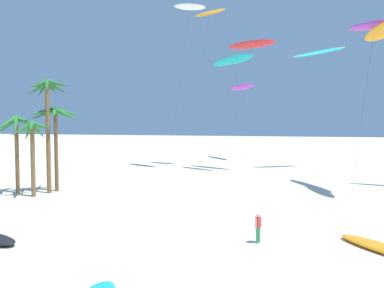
{
  "coord_description": "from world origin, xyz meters",
  "views": [
    {
      "loc": [
        8.65,
        -3.05,
        6.72
      ],
      "look_at": [
        3.68,
        20.68,
        5.18
      ],
      "focal_mm": 38.42,
      "sensor_mm": 36.0,
      "label": 1
    }
  ],
  "objects_px": {
    "flying_kite_4": "(189,7)",
    "flying_kite_7": "(232,60)",
    "palm_tree_2": "(17,127)",
    "flying_kite_1": "(242,87)",
    "flying_kite_5": "(210,13)",
    "flying_kite_9": "(251,45)",
    "grounded_kite_1": "(383,248)",
    "person_near_right": "(258,226)",
    "palm_tree_4": "(48,99)",
    "flying_kite_8": "(319,52)",
    "flying_kite_10": "(374,25)",
    "palm_tree_3": "(55,119)",
    "palm_tree_1": "(32,135)"
  },
  "relations": [
    {
      "from": "person_near_right",
      "to": "palm_tree_4",
      "type": "bearing_deg",
      "value": 149.76
    },
    {
      "from": "palm_tree_2",
      "to": "flying_kite_1",
      "type": "xyz_separation_m",
      "value": [
        16.99,
        34.09,
        5.78
      ]
    },
    {
      "from": "palm_tree_1",
      "to": "palm_tree_3",
      "type": "height_order",
      "value": "palm_tree_3"
    },
    {
      "from": "palm_tree_3",
      "to": "flying_kite_1",
      "type": "bearing_deg",
      "value": 66.64
    },
    {
      "from": "flying_kite_9",
      "to": "grounded_kite_1",
      "type": "height_order",
      "value": "flying_kite_9"
    },
    {
      "from": "palm_tree_3",
      "to": "flying_kite_4",
      "type": "distance_m",
      "value": 25.3
    },
    {
      "from": "palm_tree_2",
      "to": "flying_kite_5",
      "type": "bearing_deg",
      "value": 60.56
    },
    {
      "from": "flying_kite_5",
      "to": "grounded_kite_1",
      "type": "height_order",
      "value": "flying_kite_5"
    },
    {
      "from": "flying_kite_5",
      "to": "flying_kite_10",
      "type": "distance_m",
      "value": 24.57
    },
    {
      "from": "flying_kite_1",
      "to": "flying_kite_5",
      "type": "distance_m",
      "value": 14.39
    },
    {
      "from": "flying_kite_1",
      "to": "flying_kite_10",
      "type": "bearing_deg",
      "value": -61.57
    },
    {
      "from": "palm_tree_2",
      "to": "grounded_kite_1",
      "type": "bearing_deg",
      "value": -20.91
    },
    {
      "from": "flying_kite_7",
      "to": "flying_kite_10",
      "type": "height_order",
      "value": "flying_kite_10"
    },
    {
      "from": "flying_kite_5",
      "to": "person_near_right",
      "type": "relative_size",
      "value": 13.23
    },
    {
      "from": "palm_tree_3",
      "to": "flying_kite_10",
      "type": "distance_m",
      "value": 30.23
    },
    {
      "from": "flying_kite_1",
      "to": "flying_kite_4",
      "type": "xyz_separation_m",
      "value": [
        -5.71,
        -13.67,
        9.43
      ]
    },
    {
      "from": "flying_kite_7",
      "to": "flying_kite_9",
      "type": "distance_m",
      "value": 3.36
    },
    {
      "from": "flying_kite_5",
      "to": "person_near_right",
      "type": "height_order",
      "value": "flying_kite_5"
    },
    {
      "from": "palm_tree_4",
      "to": "grounded_kite_1",
      "type": "relative_size",
      "value": 2.08
    },
    {
      "from": "palm_tree_1",
      "to": "flying_kite_5",
      "type": "relative_size",
      "value": 0.3
    },
    {
      "from": "flying_kite_8",
      "to": "flying_kite_10",
      "type": "distance_m",
      "value": 15.86
    },
    {
      "from": "palm_tree_4",
      "to": "flying_kite_9",
      "type": "relative_size",
      "value": 0.62
    },
    {
      "from": "palm_tree_2",
      "to": "flying_kite_8",
      "type": "height_order",
      "value": "flying_kite_8"
    },
    {
      "from": "palm_tree_2",
      "to": "flying_kite_8",
      "type": "xyz_separation_m",
      "value": [
        27.86,
        23.38,
        9.32
      ]
    },
    {
      "from": "flying_kite_4",
      "to": "grounded_kite_1",
      "type": "xyz_separation_m",
      "value": [
        16.72,
        -31.11,
        -20.94
      ]
    },
    {
      "from": "flying_kite_5",
      "to": "flying_kite_7",
      "type": "relative_size",
      "value": 1.48
    },
    {
      "from": "flying_kite_7",
      "to": "flying_kite_8",
      "type": "relative_size",
      "value": 0.9
    },
    {
      "from": "flying_kite_9",
      "to": "flying_kite_5",
      "type": "bearing_deg",
      "value": 150.59
    },
    {
      "from": "flying_kite_1",
      "to": "flying_kite_9",
      "type": "distance_m",
      "value": 14.49
    },
    {
      "from": "flying_kite_7",
      "to": "grounded_kite_1",
      "type": "xyz_separation_m",
      "value": [
        10.92,
        -29.74,
        -13.74
      ]
    },
    {
      "from": "palm_tree_2",
      "to": "flying_kite_7",
      "type": "bearing_deg",
      "value": 48.1
    },
    {
      "from": "flying_kite_9",
      "to": "flying_kite_10",
      "type": "bearing_deg",
      "value": -46.65
    },
    {
      "from": "flying_kite_1",
      "to": "flying_kite_5",
      "type": "relative_size",
      "value": 0.59
    },
    {
      "from": "flying_kite_4",
      "to": "flying_kite_7",
      "type": "xyz_separation_m",
      "value": [
        5.8,
        -1.38,
        -7.2
      ]
    },
    {
      "from": "palm_tree_4",
      "to": "flying_kite_7",
      "type": "height_order",
      "value": "flying_kite_7"
    },
    {
      "from": "palm_tree_4",
      "to": "flying_kite_1",
      "type": "bearing_deg",
      "value": 67.02
    },
    {
      "from": "palm_tree_2",
      "to": "flying_kite_1",
      "type": "height_order",
      "value": "flying_kite_1"
    },
    {
      "from": "flying_kite_8",
      "to": "person_near_right",
      "type": "xyz_separation_m",
      "value": [
        -6.08,
        -33.95,
        -14.31
      ]
    },
    {
      "from": "flying_kite_5",
      "to": "flying_kite_8",
      "type": "bearing_deg",
      "value": -1.56
    },
    {
      "from": "palm_tree_1",
      "to": "flying_kite_5",
      "type": "xyz_separation_m",
      "value": [
        11.03,
        25.15,
        15.82
      ]
    },
    {
      "from": "flying_kite_9",
      "to": "flying_kite_10",
      "type": "xyz_separation_m",
      "value": [
        11.88,
        -12.59,
        -0.88
      ]
    },
    {
      "from": "palm_tree_2",
      "to": "grounded_kite_1",
      "type": "distance_m",
      "value": 30.52
    },
    {
      "from": "palm_tree_2",
      "to": "flying_kite_1",
      "type": "relative_size",
      "value": 0.54
    },
    {
      "from": "palm_tree_1",
      "to": "flying_kite_4",
      "type": "relative_size",
      "value": 0.29
    },
    {
      "from": "flying_kite_1",
      "to": "flying_kite_4",
      "type": "relative_size",
      "value": 0.58
    },
    {
      "from": "palm_tree_3",
      "to": "flying_kite_10",
      "type": "bearing_deg",
      "value": 12.76
    },
    {
      "from": "flying_kite_4",
      "to": "flying_kite_9",
      "type": "bearing_deg",
      "value": 0.32
    },
    {
      "from": "flying_kite_9",
      "to": "flying_kite_4",
      "type": "bearing_deg",
      "value": -179.68
    },
    {
      "from": "flying_kite_10",
      "to": "flying_kite_1",
      "type": "bearing_deg",
      "value": 118.43
    },
    {
      "from": "palm_tree_3",
      "to": "flying_kite_4",
      "type": "relative_size",
      "value": 0.35
    }
  ]
}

